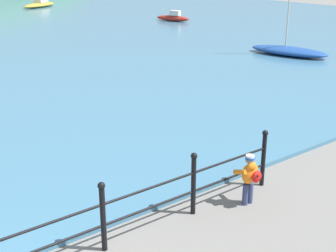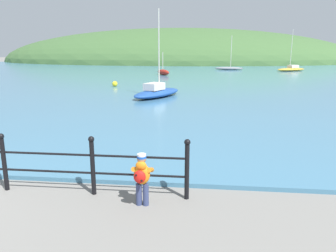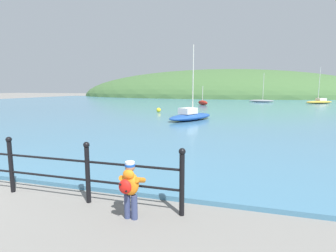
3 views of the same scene
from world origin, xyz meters
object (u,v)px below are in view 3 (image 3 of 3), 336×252
(boat_mid_harbor, at_px, (203,103))
(boat_far_left, at_px, (319,102))
(mooring_buoy, at_px, (159,110))
(boat_blue_hull, at_px, (190,116))
(child_in_coat, at_px, (130,185))
(boat_far_right, at_px, (261,101))

(boat_mid_harbor, bearing_deg, boat_far_left, 28.21)
(mooring_buoy, bearing_deg, boat_blue_hull, -52.06)
(boat_far_left, xyz_separation_m, mooring_buoy, (-17.37, -19.14, -0.06))
(boat_blue_hull, xyz_separation_m, mooring_buoy, (-3.89, 4.99, -0.09))
(boat_mid_harbor, xyz_separation_m, mooring_buoy, (-2.24, -11.03, -0.11))
(child_in_coat, xyz_separation_m, boat_far_left, (11.83, 37.41, -0.25))
(child_in_coat, relative_size, boat_mid_harbor, 0.42)
(boat_far_left, relative_size, boat_blue_hull, 1.02)
(boat_far_right, distance_m, boat_blue_hull, 26.09)
(boat_far_right, bearing_deg, boat_blue_hull, -103.07)
(boat_mid_harbor, bearing_deg, mooring_buoy, -101.50)
(mooring_buoy, bearing_deg, boat_mid_harbor, 78.50)
(boat_far_right, xyz_separation_m, boat_blue_hull, (-5.90, -25.41, 0.06))
(boat_far_left, relative_size, boat_far_right, 1.15)
(boat_far_right, xyz_separation_m, mooring_buoy, (-9.79, -20.43, -0.03))
(child_in_coat, distance_m, boat_far_left, 39.23)
(boat_blue_hull, bearing_deg, boat_far_left, 60.80)
(boat_far_left, bearing_deg, boat_blue_hull, -119.20)
(boat_far_right, bearing_deg, mooring_buoy, -115.60)
(boat_far_right, bearing_deg, boat_mid_harbor, -128.74)
(boat_far_right, height_order, mooring_buoy, boat_far_right)
(boat_mid_harbor, bearing_deg, boat_far_right, 51.26)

